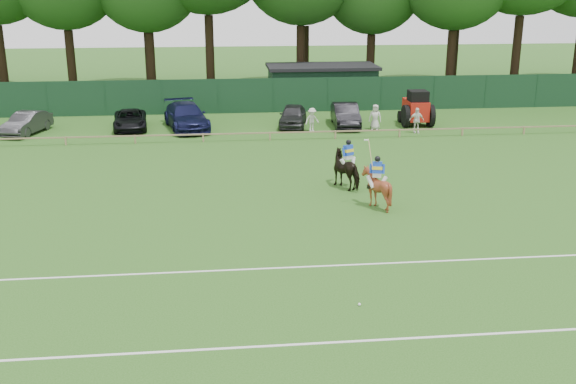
{
  "coord_description": "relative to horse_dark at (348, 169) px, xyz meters",
  "views": [
    {
      "loc": [
        -2.12,
        -21.62,
        9.16
      ],
      "look_at": [
        0.5,
        3.0,
        1.4
      ],
      "focal_mm": 42.0,
      "sensor_mm": 36.0,
      "label": 1
    }
  ],
  "objects": [
    {
      "name": "spectator_right",
      "position": [
        4.18,
        12.37,
        -0.04
      ],
      "size": [
        0.93,
        0.76,
        1.64
      ],
      "primitive_type": "imported",
      "rotation": [
        0.0,
        0.0,
        -0.34
      ],
      "color": "beige",
      "rests_on": "ground"
    },
    {
      "name": "suv_black",
      "position": [
        -11.55,
        14.19,
        -0.24
      ],
      "size": [
        2.51,
        4.65,
        1.24
      ],
      "primitive_type": "imported",
      "rotation": [
        0.0,
        0.0,
        0.1
      ],
      "color": "black",
      "rests_on": "ground"
    },
    {
      "name": "tree_row",
      "position": [
        -1.81,
        27.09,
        -0.86
      ],
      "size": [
        96.0,
        12.0,
        21.0
      ],
      "primitive_type": null,
      "color": "#26561C",
      "rests_on": "ground"
    },
    {
      "name": "horse_chestnut",
      "position": [
        0.65,
        -2.98,
        -0.02
      ],
      "size": [
        1.72,
        1.83,
        1.68
      ],
      "primitive_type": "imported",
      "rotation": [
        0.0,
        0.0,
        2.87
      ],
      "color": "maroon",
      "rests_on": "ground"
    },
    {
      "name": "spectator_mid",
      "position": [
        6.55,
        11.15,
        -0.06
      ],
      "size": [
        0.94,
        0.4,
        1.6
      ],
      "primitive_type": "imported",
      "rotation": [
        0.0,
        0.0,
        -0.01
      ],
      "color": "silver",
      "rests_on": "ground"
    },
    {
      "name": "estate_black",
      "position": [
        2.48,
        13.63,
        -0.1
      ],
      "size": [
        1.91,
        4.67,
        1.51
      ],
      "primitive_type": "imported",
      "rotation": [
        0.0,
        0.0,
        -0.07
      ],
      "color": "black",
      "rests_on": "ground"
    },
    {
      "name": "spectator_left",
      "position": [
        0.07,
        12.32,
        -0.11
      ],
      "size": [
        1.11,
        0.87,
        1.5
      ],
      "primitive_type": "imported",
      "rotation": [
        0.0,
        0.0,
        0.37
      ],
      "color": "beige",
      "rests_on": "ground"
    },
    {
      "name": "tractor",
      "position": [
        7.19,
        13.43,
        0.26
      ],
      "size": [
        2.0,
        2.84,
        2.36
      ],
      "rotation": [
        0.0,
        0.0,
        -0.02
      ],
      "color": "red",
      "rests_on": "ground"
    },
    {
      "name": "sedan_grey",
      "position": [
        -17.84,
        13.5,
        -0.17
      ],
      "size": [
        2.5,
        4.4,
        1.37
      ],
      "primitive_type": "imported",
      "rotation": [
        0.0,
        0.0,
        -0.27
      ],
      "color": "#2E2E31",
      "rests_on": "ground"
    },
    {
      "name": "sedan_navy",
      "position": [
        -7.92,
        13.94,
        -0.04
      ],
      "size": [
        3.48,
        6.03,
        1.64
      ],
      "primitive_type": "imported",
      "rotation": [
        0.0,
        0.0,
        0.22
      ],
      "color": "#12153A",
      "rests_on": "ground"
    },
    {
      "name": "hatch_grey",
      "position": [
        -0.96,
        14.08,
        -0.15
      ],
      "size": [
        2.41,
        4.38,
        1.41
      ],
      "primitive_type": "imported",
      "rotation": [
        0.0,
        0.0,
        -0.19
      ],
      "color": "#2B2C2E",
      "rests_on": "ground"
    },
    {
      "name": "rider_dark",
      "position": [
        0.01,
        -0.01,
        0.76
      ],
      "size": [
        0.87,
        0.63,
        1.41
      ],
      "rotation": [
        0.0,
        0.0,
        3.67
      ],
      "color": "silver",
      "rests_on": "ground"
    },
    {
      "name": "rider_chestnut",
      "position": [
        0.64,
        -3.0,
        0.74
      ],
      "size": [
        0.93,
        0.71,
        2.05
      ],
      "rotation": [
        0.0,
        0.0,
        2.87
      ],
      "color": "silver",
      "rests_on": "ground"
    },
    {
      "name": "perimeter_fence",
      "position": [
        -3.81,
        19.09,
        0.39
      ],
      "size": [
        92.08,
        0.08,
        2.5
      ],
      "color": "#14351E",
      "rests_on": "ground"
    },
    {
      "name": "polo_ball",
      "position": [
        -1.93,
        -11.89,
        -0.81
      ],
      "size": [
        0.09,
        0.09,
        0.09
      ],
      "primitive_type": "sphere",
      "color": "silver",
      "rests_on": "ground"
    },
    {
      "name": "pitch_rail",
      "position": [
        -3.81,
        10.09,
        -0.41
      ],
      "size": [
        62.1,
        0.1,
        0.5
      ],
      "color": "#997F5B",
      "rests_on": "ground"
    },
    {
      "name": "horse_dark",
      "position": [
        0.0,
        0.0,
        0.0
      ],
      "size": [
        1.83,
        2.22,
        1.72
      ],
      "primitive_type": "imported",
      "rotation": [
        0.0,
        0.0,
        3.67
      ],
      "color": "black",
      "rests_on": "ground"
    },
    {
      "name": "utility_shed",
      "position": [
        2.19,
        22.09,
        0.68
      ],
      "size": [
        8.4,
        4.4,
        3.04
      ],
      "color": "#14331E",
      "rests_on": "ground"
    },
    {
      "name": "pitch_lines",
      "position": [
        -3.81,
        -11.41,
        -0.85
      ],
      "size": [
        60.0,
        5.1,
        0.01
      ],
      "color": "silver",
      "rests_on": "ground"
    },
    {
      "name": "ground",
      "position": [
        -3.81,
        -7.91,
        -0.86
      ],
      "size": [
        160.0,
        160.0,
        0.0
      ],
      "primitive_type": "plane",
      "color": "#1E4C14",
      "rests_on": "ground"
    }
  ]
}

